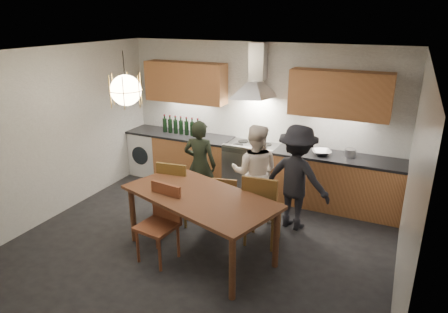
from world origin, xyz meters
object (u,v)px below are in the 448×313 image
at_px(dining_table, 200,202).
at_px(chair_back_left, 175,188).
at_px(wine_bottles, 181,125).
at_px(person_left, 200,165).
at_px(person_right, 296,178).
at_px(chair_front, 161,217).
at_px(mixing_bowl, 322,152).
at_px(person_mid, 255,173).
at_px(stock_pot, 350,153).

relative_size(dining_table, chair_back_left, 2.19).
bearing_deg(wine_bottles, chair_back_left, -62.58).
height_order(chair_back_left, person_left, person_left).
bearing_deg(person_right, person_left, 11.79).
bearing_deg(chair_front, dining_table, 40.97).
bearing_deg(mixing_bowl, chair_front, -122.88).
relative_size(chair_back_left, chair_front, 1.01).
xyz_separation_m(dining_table, chair_front, (-0.41, -0.28, -0.18)).
height_order(dining_table, person_left, person_left).
distance_m(chair_back_left, wine_bottles, 1.85).
bearing_deg(person_mid, chair_back_left, 21.35).
xyz_separation_m(chair_back_left, person_right, (1.65, 0.68, 0.21)).
height_order(person_mid, mixing_bowl, person_mid).
bearing_deg(dining_table, chair_back_left, 159.68).
height_order(chair_back_left, mixing_bowl, chair_back_left).
bearing_deg(person_mid, mixing_bowl, -146.79).
xyz_separation_m(person_left, stock_pot, (2.19, 0.94, 0.22)).
distance_m(person_mid, person_right, 0.65).
bearing_deg(stock_pot, person_left, -156.69).
xyz_separation_m(dining_table, stock_pot, (1.54, 2.17, 0.21)).
xyz_separation_m(mixing_bowl, wine_bottles, (-2.65, 0.06, 0.13)).
bearing_deg(person_right, chair_back_left, 33.83).
bearing_deg(stock_pot, person_mid, -143.12).
height_order(dining_table, chair_front, chair_front).
distance_m(person_left, person_right, 1.59).
bearing_deg(chair_back_left, person_mid, -153.12).
distance_m(dining_table, wine_bottles, 2.65).
bearing_deg(wine_bottles, mixing_bowl, -1.27).
xyz_separation_m(mixing_bowl, stock_pot, (0.43, 0.09, 0.02)).
bearing_deg(person_right, mixing_bowl, -90.26).
bearing_deg(mixing_bowl, person_right, -101.70).
height_order(chair_back_left, stock_pot, stock_pot).
relative_size(chair_front, mixing_bowl, 3.28).
xyz_separation_m(person_right, stock_pot, (0.60, 0.93, 0.17)).
distance_m(person_right, wine_bottles, 2.65).
height_order(chair_back_left, chair_front, chair_back_left).
bearing_deg(person_right, dining_table, 64.32).
relative_size(dining_table, chair_front, 2.22).
height_order(person_right, wine_bottles, person_right).
height_order(person_left, stock_pot, person_left).
distance_m(chair_back_left, person_left, 0.69).
bearing_deg(person_left, person_mid, 172.63).
bearing_deg(mixing_bowl, person_left, -154.17).
relative_size(dining_table, wine_bottles, 2.79).
relative_size(chair_back_left, stock_pot, 5.87).
bearing_deg(chair_back_left, person_right, -164.74).
bearing_deg(mixing_bowl, chair_back_left, -140.14).
relative_size(mixing_bowl, stock_pot, 1.77).
distance_m(dining_table, person_mid, 1.26).
bearing_deg(wine_bottles, person_left, -45.95).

